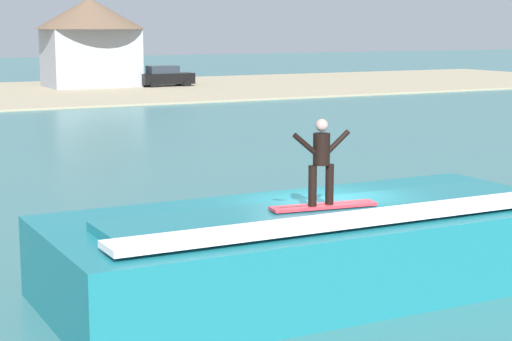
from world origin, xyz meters
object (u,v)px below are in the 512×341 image
at_px(wave_crest, 318,248).
at_px(car_far_shore, 166,76).
at_px(house_gabled_white, 90,35).
at_px(surfboard, 323,206).
at_px(surfer, 321,157).

distance_m(wave_crest, car_far_shore, 57.34).
distance_m(wave_crest, house_gabled_white, 58.28).
distance_m(wave_crest, surfboard, 1.12).
relative_size(car_far_shore, house_gabled_white, 0.50).
bearing_deg(house_gabled_white, surfboard, -102.87).
bearing_deg(car_far_shore, surfer, -108.92).
distance_m(surfboard, car_far_shore, 57.92).
height_order(wave_crest, house_gabled_white, house_gabled_white).
bearing_deg(car_far_shore, wave_crest, -108.83).
height_order(car_far_shore, house_gabled_white, house_gabled_white).
bearing_deg(wave_crest, surfboard, -111.62).
bearing_deg(surfer, house_gabled_white, 77.06).
relative_size(wave_crest, surfer, 6.50).
distance_m(surfer, car_far_shore, 57.99).
relative_size(wave_crest, surfboard, 4.99).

